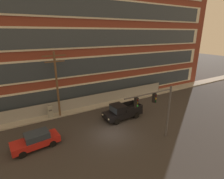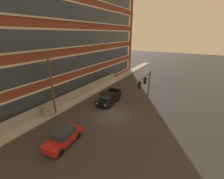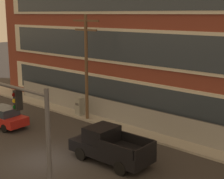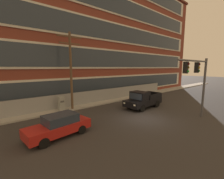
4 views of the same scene
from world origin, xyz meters
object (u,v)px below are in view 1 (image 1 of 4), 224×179
(traffic_signal_mast, at_px, (157,104))
(electrical_cabinet, at_px, (50,112))
(pickup_truck_black, at_px, (122,112))
(sedan_red, at_px, (36,140))
(utility_pole_near_corner, at_px, (57,82))

(traffic_signal_mast, height_order, electrical_cabinet, traffic_signal_mast)
(pickup_truck_black, distance_m, sedan_red, 10.47)
(utility_pole_near_corner, bearing_deg, traffic_signal_mast, -55.64)
(pickup_truck_black, xyz_separation_m, electrical_cabinet, (-7.95, 4.80, -0.12))
(traffic_signal_mast, distance_m, utility_pole_near_corner, 12.55)
(pickup_truck_black, xyz_separation_m, sedan_red, (-10.43, -0.91, -0.15))
(traffic_signal_mast, xyz_separation_m, pickup_truck_black, (-0.28, 5.75, -3.07))
(traffic_signal_mast, bearing_deg, utility_pole_near_corner, 124.36)
(pickup_truck_black, height_order, sedan_red, pickup_truck_black)
(traffic_signal_mast, height_order, pickup_truck_black, traffic_signal_mast)
(pickup_truck_black, bearing_deg, electrical_cabinet, 148.86)
(traffic_signal_mast, xyz_separation_m, sedan_red, (-10.71, 4.84, -3.22))
(traffic_signal_mast, relative_size, pickup_truck_black, 1.10)
(pickup_truck_black, bearing_deg, traffic_signal_mast, -87.18)
(pickup_truck_black, height_order, utility_pole_near_corner, utility_pole_near_corner)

